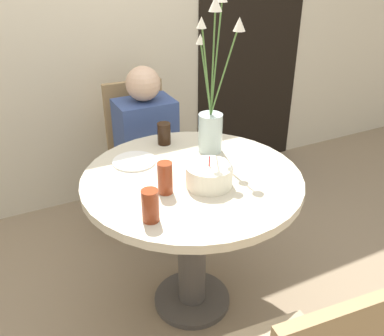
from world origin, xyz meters
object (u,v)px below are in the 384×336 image
person_guest (147,158)px  side_plate (134,161)px  flower_vase (212,111)px  drink_glass_1 (150,206)px  drink_glass_0 (165,178)px  drink_glass_2 (164,134)px  chair_far_back (140,146)px  birthday_cake (209,176)px

person_guest → side_plate: bearing=-116.2°
flower_vase → side_plate: bearing=171.4°
flower_vase → drink_glass_1: bearing=-139.3°
side_plate → drink_glass_0: drink_glass_0 is taller
flower_vase → drink_glass_1: 0.66m
drink_glass_0 → drink_glass_2: 0.49m
drink_glass_1 → chair_far_back: bearing=72.4°
chair_far_back → birthday_cake: (-0.04, -1.00, 0.29)m
birthday_cake → drink_glass_0: same height
drink_glass_1 → flower_vase: bearing=40.7°
person_guest → birthday_cake: bearing=-91.8°
flower_vase → chair_far_back: bearing=100.3°
chair_far_back → side_plate: 0.75m
chair_far_back → side_plate: (-0.26, -0.65, 0.25)m
birthday_cake → flower_vase: size_ratio=0.27×
drink_glass_0 → person_guest: bearing=74.9°
flower_vase → drink_glass_0: 0.47m
drink_glass_2 → side_plate: bearing=-148.4°
birthday_cake → drink_glass_1: 0.35m
drink_glass_2 → chair_far_back: bearing=85.2°
drink_glass_0 → drink_glass_2: drink_glass_0 is taller
flower_vase → birthday_cake: bearing=-120.2°
drink_glass_2 → person_guest: size_ratio=0.10×
drink_glass_1 → person_guest: (0.35, 0.98, -0.33)m
side_plate → drink_glass_2: bearing=31.6°
birthday_cake → flower_vase: flower_vase is taller
person_guest → chair_far_back: bearing=85.7°
birthday_cake → drink_glass_0: size_ratio=1.45×
birthday_cake → drink_glass_0: 0.20m
chair_far_back → flower_vase: (0.13, -0.71, 0.46)m
flower_vase → person_guest: flower_vase is taller
drink_glass_0 → person_guest: size_ratio=0.13×
drink_glass_0 → drink_glass_1: 0.21m
flower_vase → drink_glass_2: 0.30m
drink_glass_0 → birthday_cake: bearing=-8.3°
side_plate → drink_glass_0: size_ratio=1.49×
drink_glass_2 → drink_glass_0: bearing=-112.6°
birthday_cake → person_guest: person_guest is taller
chair_far_back → flower_vase: flower_vase is taller
side_plate → person_guest: person_guest is taller
side_plate → birthday_cake: bearing=-58.0°
drink_glass_2 → person_guest: 0.48m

